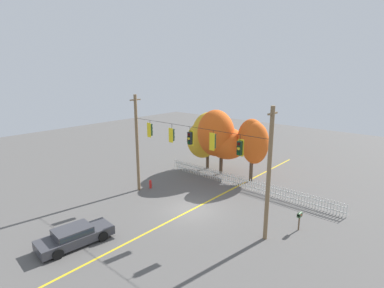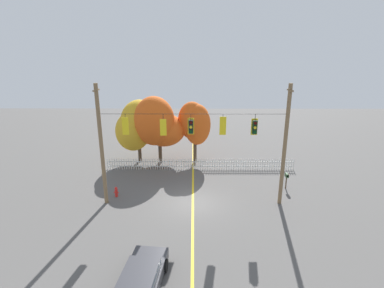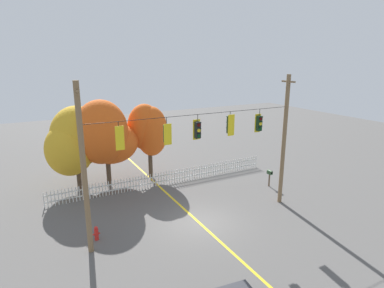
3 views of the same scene
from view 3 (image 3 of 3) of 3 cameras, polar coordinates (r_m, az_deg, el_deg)
ground at (r=19.58m, az=1.29°, el=-13.84°), size 80.00×80.00×0.00m
lane_centerline_stripe at (r=19.58m, az=1.29°, el=-13.83°), size 0.16×36.00×0.01m
signal_support_span at (r=17.90m, az=1.37°, el=-1.57°), size 12.77×1.10×8.52m
traffic_signal_northbound_secondary at (r=15.91m, az=-12.85°, el=1.13°), size 0.43×0.38×1.39m
traffic_signal_southbound_primary at (r=16.72m, az=-4.52°, el=1.82°), size 0.43×0.38×1.44m
traffic_signal_eastbound_side at (r=17.52m, az=1.00°, el=2.54°), size 0.43×0.38×1.42m
traffic_signal_westbound_side at (r=18.57m, az=6.78°, el=3.43°), size 0.43×0.38×1.38m
traffic_signal_northbound_primary at (r=19.88m, az=11.86°, el=3.63°), size 0.43×0.38×1.45m
white_picket_fence at (r=24.93m, az=-4.56°, el=-6.01°), size 17.45×0.06×1.06m
autumn_maple_near_fence at (r=24.62m, az=-20.27°, el=0.51°), size 4.24×3.84×6.20m
autumn_maple_mid at (r=24.52m, az=-15.12°, el=1.21°), size 4.86×4.34×6.67m
autumn_oak_far_east at (r=25.81m, az=-7.80°, el=2.58°), size 3.19×2.55×6.03m
fire_hydrant at (r=18.50m, az=-16.67°, el=-14.98°), size 0.38×0.22×0.79m
roadside_mailbox at (r=24.99m, az=13.67°, el=-5.09°), size 0.25×0.44×1.29m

